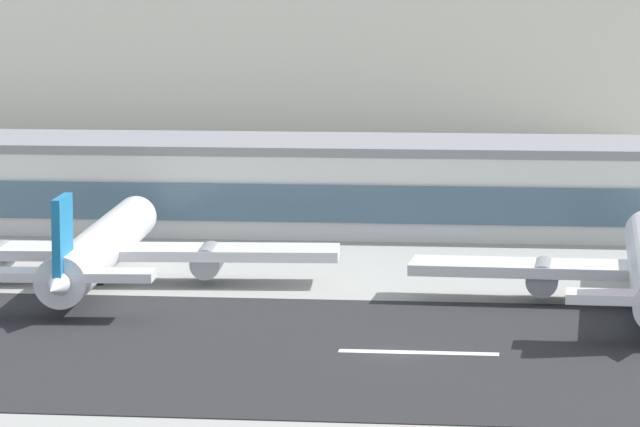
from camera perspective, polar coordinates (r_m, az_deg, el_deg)
name	(u,v)px	position (r m, az deg, el deg)	size (l,w,h in m)	color
ground_plane	(394,354)	(132.30, 2.38, -4.56)	(1400.00, 1400.00, 0.00)	#9E9E99
runway_strip	(394,352)	(132.84, 2.40, -4.49)	(800.00, 43.93, 0.08)	#262628
runway_centreline_dash_4	(419,352)	(132.71, 3.19, -4.49)	(12.00, 1.20, 0.01)	white
terminal_building	(392,184)	(201.45, 2.34, 0.94)	(188.05, 22.76, 10.07)	silver
distant_hotel_block	(295,14)	(339.48, -0.81, 6.43)	(133.36, 39.85, 45.06)	beige
airliner_blue_tail_gate_0	(99,249)	(164.17, -7.11, -1.15)	(44.44, 49.15, 10.26)	silver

